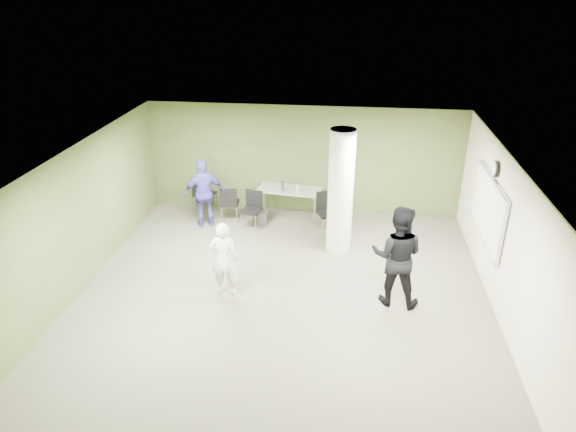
# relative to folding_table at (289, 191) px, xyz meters

# --- Properties ---
(floor) EXTENTS (8.00, 8.00, 0.00)m
(floor) POSITION_rel_folding_table_xyz_m (0.32, -3.54, -0.71)
(floor) COLOR #565443
(floor) RESTS_ON ground
(ceiling) EXTENTS (8.00, 8.00, 0.00)m
(ceiling) POSITION_rel_folding_table_xyz_m (0.32, -3.54, 2.09)
(ceiling) COLOR white
(ceiling) RESTS_ON wall_back
(wall_back) EXTENTS (8.00, 2.80, 0.02)m
(wall_back) POSITION_rel_folding_table_xyz_m (0.32, 0.46, 0.69)
(wall_back) COLOR #4B5628
(wall_back) RESTS_ON floor
(wall_left) EXTENTS (0.02, 8.00, 2.80)m
(wall_left) POSITION_rel_folding_table_xyz_m (-3.68, -3.54, 0.69)
(wall_left) COLOR #4B5628
(wall_left) RESTS_ON floor
(wall_right_cream) EXTENTS (0.02, 8.00, 2.80)m
(wall_right_cream) POSITION_rel_folding_table_xyz_m (4.32, -3.54, 0.69)
(wall_right_cream) COLOR beige
(wall_right_cream) RESTS_ON floor
(column) EXTENTS (0.56, 0.56, 2.80)m
(column) POSITION_rel_folding_table_xyz_m (1.32, -1.54, 0.69)
(column) COLOR silver
(column) RESTS_ON floor
(whiteboard) EXTENTS (0.05, 2.30, 1.30)m
(whiteboard) POSITION_rel_folding_table_xyz_m (4.25, -2.34, 0.79)
(whiteboard) COLOR silver
(whiteboard) RESTS_ON wall_right_cream
(wall_clock) EXTENTS (0.06, 0.32, 0.32)m
(wall_clock) POSITION_rel_folding_table_xyz_m (4.25, -2.34, 1.64)
(wall_clock) COLOR black
(wall_clock) RESTS_ON wall_right_cream
(folding_table) EXTENTS (1.68, 0.90, 1.01)m
(folding_table) POSITION_rel_folding_table_xyz_m (0.00, 0.00, 0.00)
(folding_table) COLOR #979892
(folding_table) RESTS_ON floor
(wastebasket) EXTENTS (0.28, 0.28, 0.32)m
(wastebasket) POSITION_rel_folding_table_xyz_m (-0.63, -0.49, -0.55)
(wastebasket) COLOR #4C4C4C
(wastebasket) RESTS_ON floor
(chair_back_left) EXTENTS (0.59, 0.59, 0.96)m
(chair_back_left) POSITION_rel_folding_table_xyz_m (-2.27, 0.01, -0.15)
(chair_back_left) COLOR black
(chair_back_left) RESTS_ON floor
(chair_back_right) EXTENTS (0.50, 0.50, 0.91)m
(chair_back_right) POSITION_rel_folding_table_xyz_m (-1.47, -0.43, -0.18)
(chair_back_right) COLOR black
(chair_back_right) RESTS_ON floor
(chair_table_left) EXTENTS (0.53, 0.53, 0.91)m
(chair_table_left) POSITION_rel_folding_table_xyz_m (-0.83, -0.65, -0.18)
(chair_table_left) COLOR black
(chair_table_left) RESTS_ON floor
(chair_table_right) EXTENTS (0.63, 0.63, 0.97)m
(chair_table_right) POSITION_rel_folding_table_xyz_m (1.00, -0.63, -0.15)
(chair_table_right) COLOR black
(chair_table_right) RESTS_ON floor
(woman_white) EXTENTS (0.56, 0.37, 1.54)m
(woman_white) POSITION_rel_folding_table_xyz_m (-0.80, -3.68, 0.06)
(woman_white) COLOR silver
(woman_white) RESTS_ON floor
(man_black) EXTENTS (1.08, 0.91, 1.99)m
(man_black) POSITION_rel_folding_table_xyz_m (2.44, -3.55, 0.28)
(man_black) COLOR black
(man_black) RESTS_ON floor
(man_blue) EXTENTS (1.10, 0.80, 1.73)m
(man_blue) POSITION_rel_folding_table_xyz_m (-1.98, -0.79, 0.15)
(man_blue) COLOR #403D99
(man_blue) RESTS_ON floor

